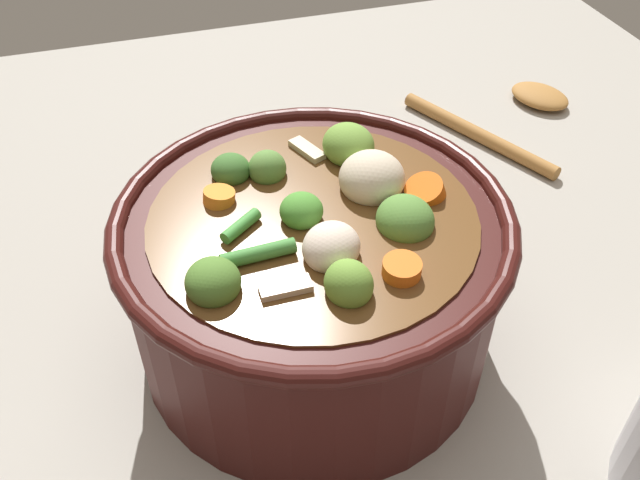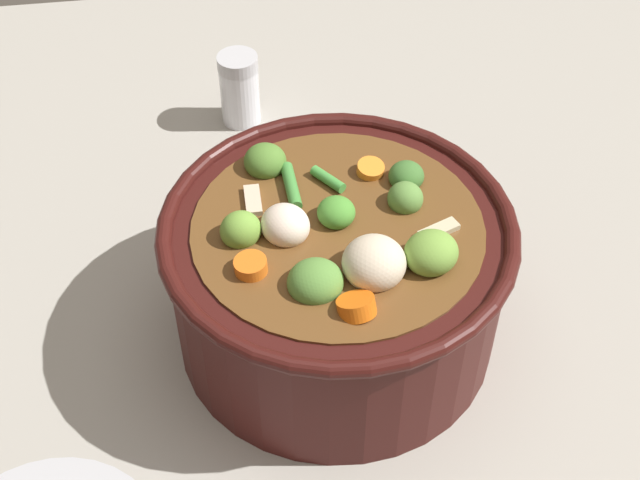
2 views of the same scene
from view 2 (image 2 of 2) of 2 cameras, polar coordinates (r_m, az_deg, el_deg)
ground_plane at (r=0.73m, az=1.01°, el=-5.71°), size 1.10×1.10×0.00m
cooking_pot at (r=0.68m, az=1.08°, el=-2.30°), size 0.27×0.27×0.14m
salt_shaker at (r=0.91m, az=-5.19°, el=9.64°), size 0.04×0.04×0.08m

